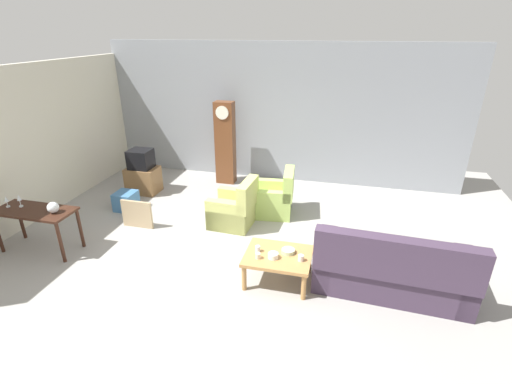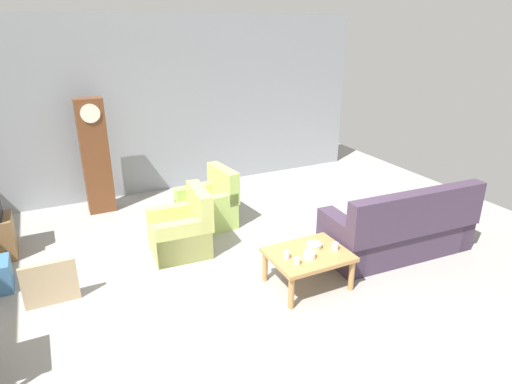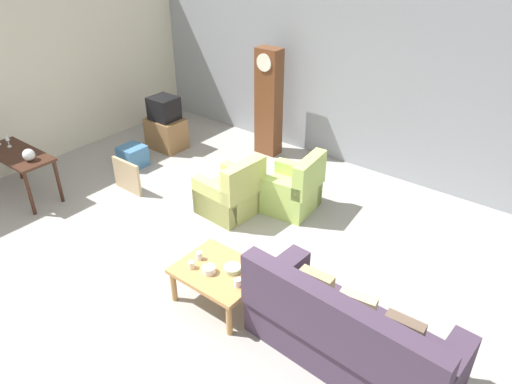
# 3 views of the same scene
# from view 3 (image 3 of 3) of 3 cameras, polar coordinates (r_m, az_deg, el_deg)

# --- Properties ---
(ground_plane) EXTENTS (10.40, 10.40, 0.00)m
(ground_plane) POSITION_cam_3_polar(r_m,az_deg,el_deg) (6.49, -6.23, -7.11)
(ground_plane) COLOR #999691
(garage_door_wall) EXTENTS (8.40, 0.16, 3.20)m
(garage_door_wall) POSITION_cam_3_polar(r_m,az_deg,el_deg) (8.41, 10.76, 13.86)
(garage_door_wall) COLOR gray
(garage_door_wall) RESTS_ON ground_plane
(pegboard_wall_left) EXTENTS (0.12, 6.40, 2.88)m
(pegboard_wall_left) POSITION_cam_3_polar(r_m,az_deg,el_deg) (9.19, -24.68, 12.03)
(pegboard_wall_left) COLOR beige
(pegboard_wall_left) RESTS_ON ground_plane
(couch_floral) EXTENTS (2.14, 0.99, 1.04)m
(couch_floral) POSITION_cam_3_polar(r_m,az_deg,el_deg) (4.97, 10.85, -16.44)
(couch_floral) COLOR #423347
(couch_floral) RESTS_ON ground_plane
(armchair_olive_near) EXTENTS (0.84, 0.81, 0.92)m
(armchair_olive_near) POSITION_cam_3_polar(r_m,az_deg,el_deg) (7.09, -2.99, -0.36)
(armchair_olive_near) COLOR #B7BC66
(armchair_olive_near) RESTS_ON ground_plane
(armchair_olive_far) EXTENTS (0.87, 0.84, 0.92)m
(armchair_olive_far) POSITION_cam_3_polar(r_m,az_deg,el_deg) (7.21, 4.29, 0.13)
(armchair_olive_far) COLOR #AFCE65
(armchair_olive_far) RESTS_ON ground_plane
(coffee_table_wood) EXTENTS (0.96, 0.76, 0.45)m
(coffee_table_wood) POSITION_cam_3_polar(r_m,az_deg,el_deg) (5.52, -4.40, -9.71)
(coffee_table_wood) COLOR #B27F47
(coffee_table_wood) RESTS_ON ground_plane
(console_table_dark) EXTENTS (1.30, 0.56, 0.75)m
(console_table_dark) POSITION_cam_3_polar(r_m,az_deg,el_deg) (8.23, -26.41, 3.51)
(console_table_dark) COLOR #381E14
(console_table_dark) RESTS_ON ground_plane
(grandfather_clock) EXTENTS (0.44, 0.30, 1.94)m
(grandfather_clock) POSITION_cam_3_polar(r_m,az_deg,el_deg) (8.70, 1.51, 10.60)
(grandfather_clock) COLOR brown
(grandfather_clock) RESTS_ON ground_plane
(tv_stand_cabinet) EXTENTS (0.68, 0.52, 0.58)m
(tv_stand_cabinet) POSITION_cam_3_polar(r_m,az_deg,el_deg) (9.29, -10.61, 6.87)
(tv_stand_cabinet) COLOR brown
(tv_stand_cabinet) RESTS_ON ground_plane
(tv_crt) EXTENTS (0.48, 0.44, 0.42)m
(tv_crt) POSITION_cam_3_polar(r_m,az_deg,el_deg) (9.11, -10.90, 9.76)
(tv_crt) COLOR black
(tv_crt) RESTS_ON tv_stand_cabinet
(framed_picture_leaning) EXTENTS (0.60, 0.05, 0.53)m
(framed_picture_leaning) POSITION_cam_3_polar(r_m,az_deg,el_deg) (7.94, -15.11, 1.83)
(framed_picture_leaning) COLOR tan
(framed_picture_leaning) RESTS_ON ground_plane
(storage_box_blue) EXTENTS (0.41, 0.41, 0.38)m
(storage_box_blue) POSITION_cam_3_polar(r_m,az_deg,el_deg) (8.75, -14.45, 4.13)
(storage_box_blue) COLOR teal
(storage_box_blue) RESTS_ON ground_plane
(glass_dome_cloche) EXTENTS (0.18, 0.18, 0.18)m
(glass_dome_cloche) POSITION_cam_3_polar(r_m,az_deg,el_deg) (7.82, -25.42, 4.02)
(glass_dome_cloche) COLOR silver
(glass_dome_cloche) RESTS_ON console_table_dark
(cup_white_porcelain) EXTENTS (0.08, 0.08, 0.09)m
(cup_white_porcelain) POSITION_cam_3_polar(r_m,az_deg,el_deg) (5.23, -2.22, -10.71)
(cup_white_porcelain) COLOR white
(cup_white_porcelain) RESTS_ON coffee_table_wood
(cup_blue_rimmed) EXTENTS (0.07, 0.07, 0.10)m
(cup_blue_rimmed) POSITION_cam_3_polar(r_m,az_deg,el_deg) (5.62, -6.76, -7.53)
(cup_blue_rimmed) COLOR silver
(cup_blue_rimmed) RESTS_ON coffee_table_wood
(cup_cream_tall) EXTENTS (0.07, 0.07, 0.09)m
(cup_cream_tall) POSITION_cam_3_polar(r_m,az_deg,el_deg) (5.50, -7.66, -8.59)
(cup_cream_tall) COLOR beige
(cup_cream_tall) RESTS_ON coffee_table_wood
(bowl_white_stacked) EXTENTS (0.15, 0.15, 0.08)m
(bowl_white_stacked) POSITION_cam_3_polar(r_m,az_deg,el_deg) (5.42, -5.61, -9.18)
(bowl_white_stacked) COLOR white
(bowl_white_stacked) RESTS_ON coffee_table_wood
(bowl_shallow_green) EXTENTS (0.20, 0.20, 0.06)m
(bowl_shallow_green) POSITION_cam_3_polar(r_m,az_deg,el_deg) (5.43, -2.83, -9.09)
(bowl_shallow_green) COLOR #B2C69E
(bowl_shallow_green) RESTS_ON coffee_table_wood
(wine_glass_mid) EXTENTS (0.07, 0.07, 0.22)m
(wine_glass_mid) POSITION_cam_3_polar(r_m,az_deg,el_deg) (8.39, -27.48, 5.65)
(wine_glass_mid) COLOR silver
(wine_glass_mid) RESTS_ON console_table_dark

